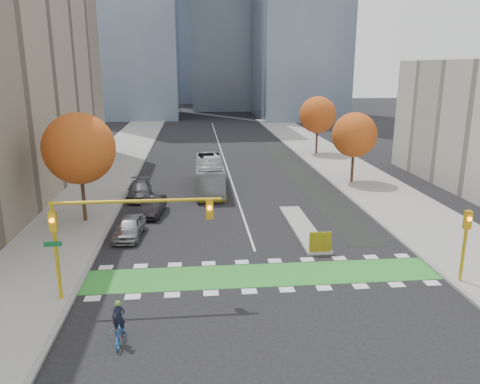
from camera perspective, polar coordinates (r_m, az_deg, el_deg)
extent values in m
plane|color=black|center=(25.46, 3.31, -11.49)|extent=(300.00, 300.00, 0.00)
cube|color=gray|center=(45.06, -18.02, -0.22)|extent=(7.00, 120.00, 0.15)
cube|color=gray|center=(47.18, 15.92, 0.62)|extent=(7.00, 120.00, 0.15)
cube|color=gray|center=(44.42, -13.61, -0.11)|extent=(0.30, 120.00, 0.16)
cube|color=gray|center=(46.03, 11.85, 0.52)|extent=(0.30, 120.00, 0.16)
cube|color=#2D8A2D|center=(26.79, 2.81, -10.06)|extent=(20.00, 3.00, 0.01)
cube|color=silver|center=(63.62, -2.20, 4.75)|extent=(0.15, 70.00, 0.01)
cube|color=black|center=(54.85, 6.29, 3.00)|extent=(2.50, 50.00, 0.01)
cube|color=gray|center=(34.31, 7.64, -4.29)|extent=(1.60, 10.00, 0.16)
cube|color=yellow|center=(29.70, 9.77, -6.02)|extent=(1.40, 0.12, 1.30)
cylinder|color=#332114|center=(36.55, -18.62, 0.41)|extent=(0.28, 0.28, 5.25)
sphere|color=#B14915|center=(35.95, -19.01, 5.04)|extent=(5.20, 5.20, 5.20)
cylinder|color=#332114|center=(48.02, 13.58, 3.71)|extent=(0.28, 0.28, 4.55)
sphere|color=#B14915|center=(47.60, 13.77, 6.78)|extent=(4.40, 4.40, 4.40)
cylinder|color=#332114|center=(63.23, 9.35, 6.75)|extent=(0.28, 0.28, 4.90)
sphere|color=#B14915|center=(62.90, 9.46, 9.27)|extent=(4.80, 4.80, 4.80)
cylinder|color=#BF9914|center=(24.65, -21.49, -6.89)|extent=(0.20, 0.20, 5.20)
cylinder|color=#BF9914|center=(23.04, -12.49, -1.09)|extent=(8.20, 0.16, 0.16)
cube|color=#BF9914|center=(24.12, -21.85, -3.35)|extent=(0.35, 0.28, 1.00)
sphere|color=orange|center=(23.93, -21.99, -3.26)|extent=(0.22, 0.22, 0.22)
cube|color=#BF9914|center=(23.01, -3.73, -2.08)|extent=(0.35, 0.28, 1.00)
sphere|color=orange|center=(22.81, -3.72, -1.97)|extent=(0.22, 0.22, 0.22)
cube|color=#0C5926|center=(24.08, -21.87, -5.91)|extent=(0.85, 0.04, 0.25)
cylinder|color=#BF9914|center=(27.77, 25.63, -6.21)|extent=(0.18, 0.18, 4.00)
cube|color=#BF9914|center=(27.27, 26.00, -3.07)|extent=(0.35, 0.28, 1.00)
sphere|color=orange|center=(27.10, 26.22, -2.98)|extent=(0.22, 0.22, 0.22)
imported|color=#215F9A|center=(21.29, -14.42, -16.32)|extent=(0.63, 1.72, 0.90)
imported|color=black|center=(20.91, -14.56, -14.54)|extent=(0.56, 0.38, 1.52)
sphere|color=#597F2D|center=(20.61, -14.68, -13.01)|extent=(0.26, 0.26, 0.26)
imported|color=#9FA4A7|center=(44.60, -3.72, 2.23)|extent=(2.64, 10.74, 2.98)
imported|color=gray|center=(32.98, -13.31, -4.19)|extent=(2.11, 4.42, 1.46)
imported|color=black|center=(37.58, -10.60, -1.67)|extent=(2.00, 4.50, 1.43)
imported|color=#4D4D52|center=(42.53, -12.15, 0.22)|extent=(2.34, 5.14, 1.46)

